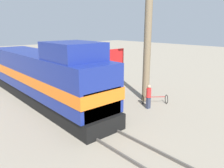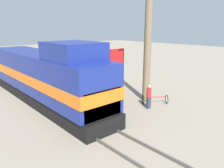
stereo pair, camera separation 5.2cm
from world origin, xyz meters
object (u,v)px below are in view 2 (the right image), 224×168
Objects in this scene: locomotive at (45,77)px; billboard_sign at (117,59)px; vendor_umbrella at (112,72)px; person_bystander at (149,96)px; bicycle at (155,99)px; utility_pole at (148,35)px.

locomotive is 4.27× the size of billboard_sign.
person_bystander is (-0.12, -4.04, -1.10)m from vendor_umbrella.
vendor_umbrella is at bearing 88.31° from person_bystander.
locomotive is 7.68m from billboard_sign.
billboard_sign is 2.07× the size of person_bystander.
billboard_sign is 7.12m from person_bystander.
billboard_sign is at bearing -157.04° from bicycle.
locomotive is 1.52× the size of utility_pole.
billboard_sign is 6.65m from bicycle.
utility_pole is at bearing -107.34° from billboard_sign.
locomotive reaches higher than vendor_umbrella.
person_bystander is 1.31m from bicycle.
bicycle is at bearing -94.73° from utility_pole.
locomotive reaches higher than billboard_sign.
utility_pole is at bearing -146.40° from bicycle.
locomotive is 8.17× the size of bicycle.
vendor_umbrella is at bearing -21.11° from locomotive.
locomotive is at bearing -177.26° from billboard_sign.
locomotive is 5.34m from vendor_umbrella.
utility_pole is 5.36× the size of bicycle.
utility_pole reaches higher than vendor_umbrella.
vendor_umbrella is 3.56m from billboard_sign.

